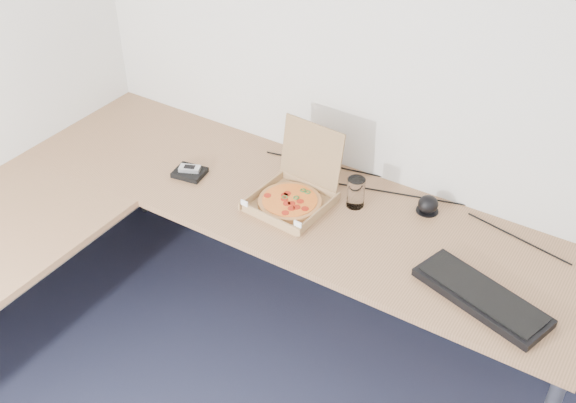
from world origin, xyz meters
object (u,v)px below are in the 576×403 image
Objects in this scene: desk at (168,234)px; keyboard at (481,297)px; wallet at (190,173)px; drinking_glass at (356,193)px; pizza_box at (292,197)px.

desk is 5.10× the size of keyboard.
desk is at bearing -73.86° from wallet.
wallet is at bearing -165.08° from drinking_glass.
pizza_box is 0.50m from wallet.
drinking_glass is at bearing 5.74° from wallet.
drinking_glass is 0.27× the size of keyboard.
desk is 0.78m from drinking_glass.
desk is 7.32× the size of pizza_box.
keyboard is at bearing -11.77° from wallet.
pizza_box is at bearing -171.10° from keyboard.
pizza_box is (0.33, 0.40, 0.07)m from desk.
drinking_glass is 0.68m from keyboard.
desk is 18.92× the size of wallet.
keyboard is 3.71× the size of wallet.
desk is at bearing -125.06° from pizza_box.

